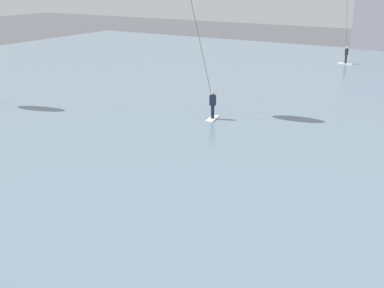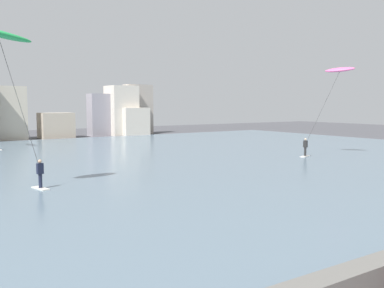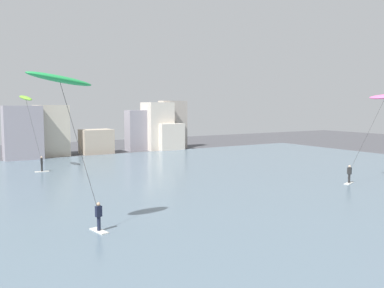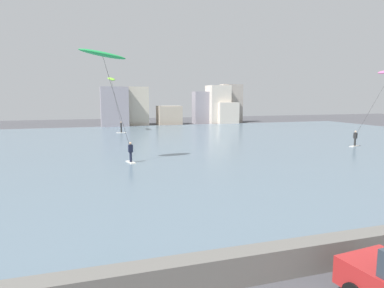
% 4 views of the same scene
% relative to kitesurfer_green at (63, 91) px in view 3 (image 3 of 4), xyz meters
% --- Properties ---
extents(water_bay, '(84.00, 52.00, 0.10)m').
position_rel_kitesurfer_green_xyz_m(water_bay, '(6.44, 8.18, -7.79)').
color(water_bay, slate).
rests_on(water_bay, ground).
extents(far_shore_buildings, '(28.12, 5.58, 7.76)m').
position_rel_kitesurfer_green_xyz_m(far_shore_buildings, '(16.75, 36.52, -4.56)').
color(far_shore_buildings, gray).
rests_on(far_shore_buildings, ground).
extents(kitesurfer_green, '(4.07, 1.68, 8.84)m').
position_rel_kitesurfer_green_xyz_m(kitesurfer_green, '(0.00, 0.00, 0.00)').
color(kitesurfer_green, silver).
rests_on(kitesurfer_green, water_bay).
extents(kitesurfer_pink, '(4.67, 3.01, 8.12)m').
position_rel_kitesurfer_green_xyz_m(kitesurfer_pink, '(27.96, 0.82, -0.98)').
color(kitesurfer_pink, silver).
rests_on(kitesurfer_pink, water_bay).
extents(kitesurfer_lime, '(2.44, 3.61, 8.17)m').
position_rel_kitesurfer_green_xyz_m(kitesurfer_lime, '(2.49, 24.57, -0.79)').
color(kitesurfer_lime, silver).
rests_on(kitesurfer_lime, water_bay).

